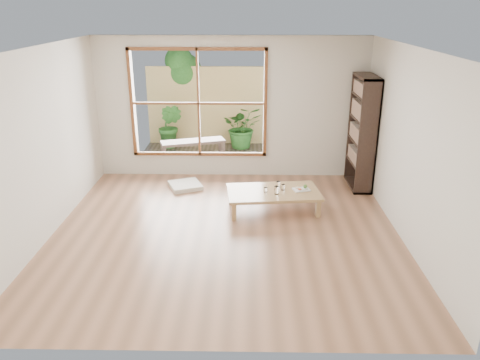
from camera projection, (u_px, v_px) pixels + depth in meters
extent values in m
plane|color=#A87454|center=(226.00, 232.00, 6.82)|extent=(5.00, 5.00, 0.00)
cube|color=#A78051|center=(273.00, 192.00, 7.46)|extent=(1.53, 0.96, 0.05)
cube|color=#A78051|center=(234.00, 212.00, 7.15)|extent=(0.08, 0.08, 0.27)
cube|color=#A78051|center=(231.00, 195.00, 7.78)|extent=(0.08, 0.08, 0.27)
cube|color=#A78051|center=(318.00, 209.00, 7.25)|extent=(0.08, 0.08, 0.27)
cube|color=#A78051|center=(309.00, 192.00, 7.88)|extent=(0.08, 0.08, 0.27)
cube|color=beige|center=(185.00, 185.00, 8.45)|extent=(0.69, 0.69, 0.08)
cube|color=#32231C|center=(362.00, 133.00, 8.20)|extent=(0.32, 0.90, 1.99)
cylinder|color=silver|center=(276.00, 190.00, 7.31)|extent=(0.07, 0.07, 0.13)
cylinder|color=silver|center=(283.00, 187.00, 7.48)|extent=(0.06, 0.06, 0.09)
cylinder|color=silver|center=(278.00, 184.00, 7.61)|extent=(0.07, 0.07, 0.09)
cylinder|color=silver|center=(266.00, 190.00, 7.40)|extent=(0.06, 0.06, 0.07)
cube|color=white|center=(301.00, 189.00, 7.49)|extent=(0.30, 0.25, 0.02)
sphere|color=#4D7B31|center=(305.00, 186.00, 7.51)|extent=(0.06, 0.06, 0.06)
cube|color=#E35E35|center=(300.00, 189.00, 7.45)|extent=(0.05, 0.05, 0.02)
cube|color=beige|center=(297.00, 188.00, 7.51)|extent=(0.07, 0.06, 0.02)
cylinder|color=silver|center=(303.00, 190.00, 7.43)|extent=(0.14, 0.05, 0.01)
cube|color=#3A322A|center=(206.00, 157.00, 10.15)|extent=(2.80, 2.00, 0.05)
cube|color=#32231C|center=(193.00, 142.00, 9.76)|extent=(1.37, 0.77, 0.05)
cube|color=#32231C|center=(165.00, 156.00, 9.53)|extent=(0.08, 0.08, 0.36)
cube|color=#32231C|center=(163.00, 152.00, 9.80)|extent=(0.08, 0.08, 0.36)
cube|color=#32231C|center=(223.00, 151.00, 9.86)|extent=(0.08, 0.08, 0.36)
cube|color=#32231C|center=(220.00, 147.00, 10.13)|extent=(0.08, 0.08, 0.36)
cube|color=tan|center=(209.00, 106.00, 10.77)|extent=(2.80, 0.06, 1.80)
imported|color=#2C6525|center=(243.00, 127.00, 10.57)|extent=(0.94, 0.84, 0.96)
imported|color=#2C6525|center=(170.00, 126.00, 10.54)|extent=(0.67, 0.60, 1.01)
cylinder|color=#4C3D2D|center=(180.00, 108.00, 11.10)|extent=(0.14, 0.14, 1.60)
sphere|color=#2C6525|center=(184.00, 71.00, 10.79)|extent=(0.84, 0.84, 0.84)
sphere|color=#2C6525|center=(173.00, 79.00, 10.94)|extent=(0.70, 0.70, 0.70)
sphere|color=#2C6525|center=(179.00, 61.00, 10.61)|extent=(0.64, 0.64, 0.64)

